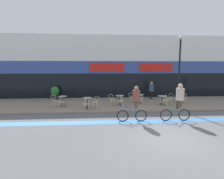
{
  "coord_description": "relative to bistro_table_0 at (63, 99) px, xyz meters",
  "views": [
    {
      "loc": [
        -3.14,
        -7.17,
        3.17
      ],
      "look_at": [
        -2.23,
        5.72,
        1.48
      ],
      "focal_mm": 28.0,
      "sensor_mm": 36.0,
      "label": 1
    }
  ],
  "objects": [
    {
      "name": "bike_lane_stripe",
      "position": [
        6.03,
        -3.9,
        -0.67
      ],
      "size": [
        36.0,
        0.7,
        0.01
      ],
      "primitive_type": "cube",
      "color": "#3D7AB7",
      "rests_on": "ground"
    },
    {
      "name": "pedestrian_near_end",
      "position": [
        7.8,
        2.55,
        0.43
      ],
      "size": [
        0.42,
        0.42,
        1.64
      ],
      "rotation": [
        0.0,
        0.0,
        -0.0
      ],
      "color": "black",
      "rests_on": "sidewalk_slab"
    },
    {
      "name": "cafe_chair_4_side",
      "position": [
        8.6,
        0.04,
        -0.03
      ],
      "size": [
        0.59,
        0.43,
        0.9
      ],
      "rotation": [
        0.0,
        0.0,
        3.07
      ],
      "color": "beige",
      "rests_on": "sidewalk_slab"
    },
    {
      "name": "bistro_table_2",
      "position": [
        4.47,
        0.03,
        -0.0
      ],
      "size": [
        0.68,
        0.68,
        0.77
      ],
      "color": "black",
      "rests_on": "sidewalk_slab"
    },
    {
      "name": "cafe_chair_5_near",
      "position": [
        9.84,
        0.14,
        -0.03
      ],
      "size": [
        0.41,
        0.58,
        0.9
      ],
      "rotation": [
        0.0,
        0.0,
        1.59
      ],
      "color": "beige",
      "rests_on": "sidewalk_slab"
    },
    {
      "name": "cafe_chair_4_near",
      "position": [
        7.97,
        -0.58,
        -0.03
      ],
      "size": [
        0.41,
        0.58,
        0.9
      ],
      "rotation": [
        0.0,
        0.0,
        1.58
      ],
      "color": "beige",
      "rests_on": "sidewalk_slab"
    },
    {
      "name": "bistro_table_0",
      "position": [
        0.0,
        0.0,
        0.0
      ],
      "size": [
        0.66,
        0.66,
        0.78
      ],
      "color": "black",
      "rests_on": "sidewalk_slab"
    },
    {
      "name": "bistro_table_4",
      "position": [
        7.97,
        0.05,
        -0.05
      ],
      "size": [
        0.72,
        0.72,
        0.7
      ],
      "color": "black",
      "rests_on": "sidewalk_slab"
    },
    {
      "name": "cafe_chair_3_side",
      "position": [
        5.6,
        0.74,
        -0.03
      ],
      "size": [
        0.59,
        0.42,
        0.9
      ],
      "rotation": [
        0.0,
        0.0,
        0.06
      ],
      "color": "beige",
      "rests_on": "sidewalk_slab"
    },
    {
      "name": "cafe_chair_2_near",
      "position": [
        4.48,
        -0.59,
        -0.03
      ],
      "size": [
        0.44,
        0.59,
        0.9
      ],
      "rotation": [
        0.0,
        0.0,
        1.67
      ],
      "color": "beige",
      "rests_on": "sidewalk_slab"
    },
    {
      "name": "bistro_table_1",
      "position": [
        1.96,
        -0.79,
        0.0
      ],
      "size": [
        0.69,
        0.69,
        0.78
      ],
      "color": "black",
      "rests_on": "sidewalk_slab"
    },
    {
      "name": "cafe_chair_1_side",
      "position": [
        2.58,
        -0.79,
        -0.03
      ],
      "size": [
        0.59,
        0.44,
        0.9
      ],
      "rotation": [
        0.0,
        0.0,
        3.04
      ],
      "color": "beige",
      "rests_on": "sidewalk_slab"
    },
    {
      "name": "bistro_table_3",
      "position": [
        6.23,
        0.75,
        -0.04
      ],
      "size": [
        0.73,
        0.73,
        0.71
      ],
      "color": "black",
      "rests_on": "sidewalk_slab"
    },
    {
      "name": "lamp_post",
      "position": [
        8.55,
        -1.48,
        2.45
      ],
      "size": [
        0.26,
        0.26,
        5.2
      ],
      "color": "black",
      "rests_on": "sidewalk_slab"
    },
    {
      "name": "cafe_chair_0_near",
      "position": [
        0.0,
        -0.63,
        -0.03
      ],
      "size": [
        0.4,
        0.57,
        0.9
      ],
      "rotation": [
        0.0,
        0.0,
        1.57
      ],
      "color": "beige",
      "rests_on": "sidewalk_slab"
    },
    {
      "name": "cafe_chair_1_near",
      "position": [
        1.95,
        -1.41,
        -0.03
      ],
      "size": [
        0.45,
        0.6,
        0.9
      ],
      "rotation": [
        0.0,
        0.0,
        1.45
      ],
      "color": "beige",
      "rests_on": "sidewalk_slab"
    },
    {
      "name": "cyclist_2",
      "position": [
        4.91,
        -3.87,
        0.52
      ],
      "size": [
        1.76,
        0.49,
        2.08
      ],
      "rotation": [
        0.0,
        0.0,
        3.1
      ],
      "color": "black",
      "rests_on": "ground"
    },
    {
      "name": "planter_pot",
      "position": [
        -1.26,
        2.76,
        0.15
      ],
      "size": [
        0.75,
        0.75,
        1.24
      ],
      "color": "#232326",
      "rests_on": "sidewalk_slab"
    },
    {
      "name": "cafe_chair_0_side",
      "position": [
        -0.63,
        0.01,
        -0.03
      ],
      "size": [
        0.59,
        0.44,
        0.9
      ],
      "rotation": [
        0.0,
        0.0,
        -0.11
      ],
      "color": "beige",
      "rests_on": "sidewalk_slab"
    },
    {
      "name": "ground_plane",
      "position": [
        6.03,
        -6.44,
        -0.67
      ],
      "size": [
        120.0,
        120.0,
        0.0
      ],
      "primitive_type": "plane",
      "color": "#5B5B60"
    },
    {
      "name": "bistro_table_5",
      "position": [
        9.84,
        0.76,
        -0.02
      ],
      "size": [
        0.61,
        0.61,
        0.76
      ],
      "color": "black",
      "rests_on": "sidewalk_slab"
    },
    {
      "name": "sidewalk_slab",
      "position": [
        6.03,
        0.81,
        -0.61
      ],
      "size": [
        40.0,
        5.5,
        0.12
      ],
      "primitive_type": "cube",
      "color": "gray",
      "rests_on": "ground"
    },
    {
      "name": "cafe_chair_2_side",
      "position": [
        3.85,
        0.03,
        -0.03
      ],
      "size": [
        0.58,
        0.4,
        0.9
      ],
      "rotation": [
        0.0,
        0.0,
        0.01
      ],
      "color": "beige",
      "rests_on": "sidewalk_slab"
    },
    {
      "name": "cafe_chair_3_near",
      "position": [
        6.22,
        0.12,
        -0.03
      ],
      "size": [
        0.43,
        0.59,
        0.9
      ],
      "rotation": [
        0.0,
        0.0,
        1.49
      ],
      "color": "beige",
      "rests_on": "sidewalk_slab"
    },
    {
      "name": "storefront_facade",
      "position": [
        6.03,
        5.53,
        2.43
      ],
      "size": [
        40.0,
        4.06,
        6.24
      ],
      "color": "silver",
      "rests_on": "ground"
    },
    {
      "name": "cyclist_1",
      "position": [
        7.49,
        -3.91,
        0.62
      ],
      "size": [
        1.79,
        0.5,
        2.21
      ],
      "rotation": [
        0.0,
        0.0,
        3.11
      ],
      "color": "black",
      "rests_on": "ground"
    }
  ]
}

